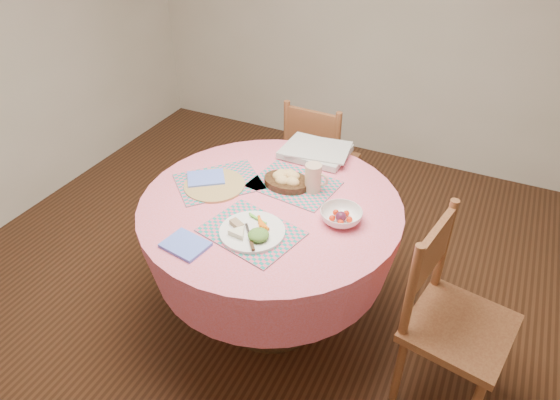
{
  "coord_description": "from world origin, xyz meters",
  "views": [
    {
      "loc": [
        0.86,
        -1.69,
        2.11
      ],
      "look_at": [
        0.05,
        0.0,
        0.78
      ],
      "focal_mm": 32.0,
      "sensor_mm": 36.0,
      "label": 1
    }
  ],
  "objects_px": {
    "dinner_plate": "(253,231)",
    "bread_bowl": "(287,179)",
    "dining_table": "(271,235)",
    "wicker_trivet": "(215,185)",
    "fruit_bowl": "(341,216)",
    "chair_right": "(450,315)",
    "chair_back": "(318,160)",
    "latte_mug": "(314,178)"
  },
  "relations": [
    {
      "from": "dinner_plate",
      "to": "bread_bowl",
      "type": "distance_m",
      "value": 0.41
    },
    {
      "from": "dining_table",
      "to": "wicker_trivet",
      "type": "relative_size",
      "value": 4.13
    },
    {
      "from": "bread_bowl",
      "to": "wicker_trivet",
      "type": "bearing_deg",
      "value": -153.83
    },
    {
      "from": "dinner_plate",
      "to": "fruit_bowl",
      "type": "height_order",
      "value": "same"
    },
    {
      "from": "chair_right",
      "to": "chair_back",
      "type": "xyz_separation_m",
      "value": [
        -1.01,
        1.0,
        -0.02
      ]
    },
    {
      "from": "chair_back",
      "to": "bread_bowl",
      "type": "relative_size",
      "value": 3.84
    },
    {
      "from": "latte_mug",
      "to": "fruit_bowl",
      "type": "relative_size",
      "value": 0.67
    },
    {
      "from": "dinner_plate",
      "to": "latte_mug",
      "type": "distance_m",
      "value": 0.44
    },
    {
      "from": "dinner_plate",
      "to": "dining_table",
      "type": "bearing_deg",
      "value": 99.27
    },
    {
      "from": "chair_right",
      "to": "fruit_bowl",
      "type": "bearing_deg",
      "value": 91.84
    },
    {
      "from": "dining_table",
      "to": "dinner_plate",
      "type": "distance_m",
      "value": 0.33
    },
    {
      "from": "chair_back",
      "to": "bread_bowl",
      "type": "distance_m",
      "value": 0.84
    },
    {
      "from": "latte_mug",
      "to": "dining_table",
      "type": "bearing_deg",
      "value": -129.34
    },
    {
      "from": "chair_right",
      "to": "latte_mug",
      "type": "xyz_separation_m",
      "value": [
        -0.74,
        0.25,
        0.34
      ]
    },
    {
      "from": "dining_table",
      "to": "chair_right",
      "type": "bearing_deg",
      "value": -4.93
    },
    {
      "from": "dining_table",
      "to": "dinner_plate",
      "type": "bearing_deg",
      "value": -80.73
    },
    {
      "from": "chair_right",
      "to": "chair_back",
      "type": "bearing_deg",
      "value": 55.71
    },
    {
      "from": "wicker_trivet",
      "to": "bread_bowl",
      "type": "distance_m",
      "value": 0.36
    },
    {
      "from": "bread_bowl",
      "to": "fruit_bowl",
      "type": "height_order",
      "value": "bread_bowl"
    },
    {
      "from": "chair_back",
      "to": "latte_mug",
      "type": "distance_m",
      "value": 0.87
    },
    {
      "from": "chair_back",
      "to": "fruit_bowl",
      "type": "height_order",
      "value": "chair_back"
    },
    {
      "from": "dining_table",
      "to": "chair_back",
      "type": "relative_size",
      "value": 1.4
    },
    {
      "from": "dining_table",
      "to": "wicker_trivet",
      "type": "bearing_deg",
      "value": 178.93
    },
    {
      "from": "wicker_trivet",
      "to": "dinner_plate",
      "type": "distance_m",
      "value": 0.43
    },
    {
      "from": "chair_right",
      "to": "latte_mug",
      "type": "height_order",
      "value": "chair_right"
    },
    {
      "from": "chair_right",
      "to": "dining_table",
      "type": "bearing_deg",
      "value": 95.58
    },
    {
      "from": "wicker_trivet",
      "to": "latte_mug",
      "type": "distance_m",
      "value": 0.49
    },
    {
      "from": "latte_mug",
      "to": "chair_right",
      "type": "bearing_deg",
      "value": -18.69
    },
    {
      "from": "chair_back",
      "to": "wicker_trivet",
      "type": "height_order",
      "value": "chair_back"
    },
    {
      "from": "chair_back",
      "to": "latte_mug",
      "type": "bearing_deg",
      "value": 111.48
    },
    {
      "from": "chair_back",
      "to": "dining_table",
      "type": "bearing_deg",
      "value": 99.47
    },
    {
      "from": "dinner_plate",
      "to": "latte_mug",
      "type": "bearing_deg",
      "value": 76.24
    },
    {
      "from": "fruit_bowl",
      "to": "dining_table",
      "type": "bearing_deg",
      "value": -179.0
    },
    {
      "from": "chair_back",
      "to": "latte_mug",
      "type": "xyz_separation_m",
      "value": [
        0.26,
        -0.75,
        0.37
      ]
    },
    {
      "from": "chair_back",
      "to": "bread_bowl",
      "type": "height_order",
      "value": "chair_back"
    },
    {
      "from": "wicker_trivet",
      "to": "bread_bowl",
      "type": "xyz_separation_m",
      "value": [
        0.32,
        0.16,
        0.03
      ]
    },
    {
      "from": "wicker_trivet",
      "to": "fruit_bowl",
      "type": "height_order",
      "value": "fruit_bowl"
    },
    {
      "from": "chair_back",
      "to": "wicker_trivet",
      "type": "bearing_deg",
      "value": 80.38
    },
    {
      "from": "wicker_trivet",
      "to": "bread_bowl",
      "type": "bearing_deg",
      "value": 26.17
    },
    {
      "from": "chair_back",
      "to": "dinner_plate",
      "type": "xyz_separation_m",
      "value": [
        0.16,
        -1.17,
        0.31
      ]
    },
    {
      "from": "wicker_trivet",
      "to": "dinner_plate",
      "type": "xyz_separation_m",
      "value": [
        0.35,
        -0.25,
        0.02
      ]
    },
    {
      "from": "chair_right",
      "to": "dinner_plate",
      "type": "relative_size",
      "value": 3.27
    }
  ]
}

